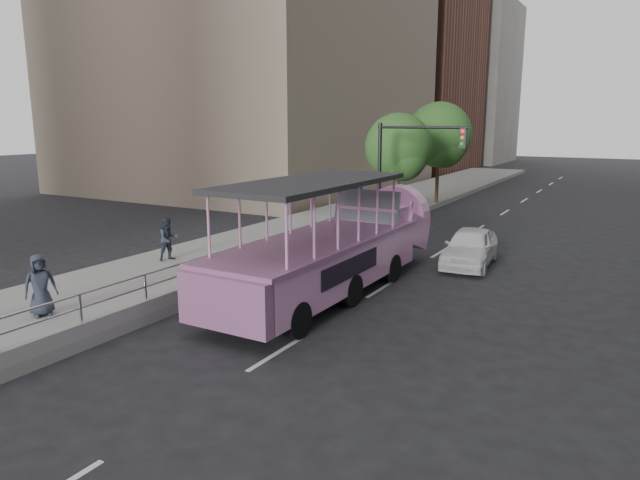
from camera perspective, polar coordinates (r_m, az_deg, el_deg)
ground at (r=15.54m, az=-3.34°, el=-8.06°), size 160.00×160.00×0.00m
sidewalk at (r=26.64m, az=-1.97°, el=0.71°), size 5.50×80.00×0.30m
kerb_wall at (r=18.69m, az=-8.04°, el=-3.18°), size 0.24×30.00×0.36m
guardrail at (r=18.54m, az=-8.10°, el=-1.20°), size 0.07×22.00×0.71m
duck_boat at (r=17.99m, az=1.66°, el=-0.83°), size 2.84×10.93×3.62m
car at (r=21.85m, az=14.77°, el=-0.68°), size 2.00×4.24×1.40m
pedestrian_mid at (r=21.39m, az=-14.89°, el=0.13°), size 0.84×0.94×1.59m
pedestrian_far at (r=16.47m, az=-26.19°, el=-4.07°), size 0.81×0.95×1.64m
parking_sign at (r=24.62m, az=3.74°, el=3.17°), size 0.24×0.52×2.49m
traffic_signal at (r=26.62m, az=8.36°, el=7.86°), size 4.20×0.32×5.20m
street_tree_near at (r=30.38m, az=7.95°, el=8.95°), size 3.52×3.52×5.72m
street_tree_far at (r=35.93m, az=11.92°, el=10.01°), size 3.97×3.97×6.45m
midrise_brick at (r=66.06m, az=6.72°, el=18.45°), size 18.00×16.00×26.00m
midrise_stone_b at (r=80.06m, az=12.71°, el=14.92°), size 16.00×14.00×20.00m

